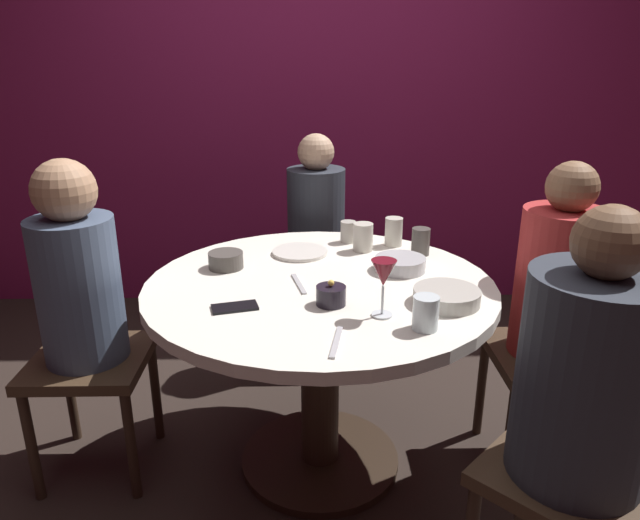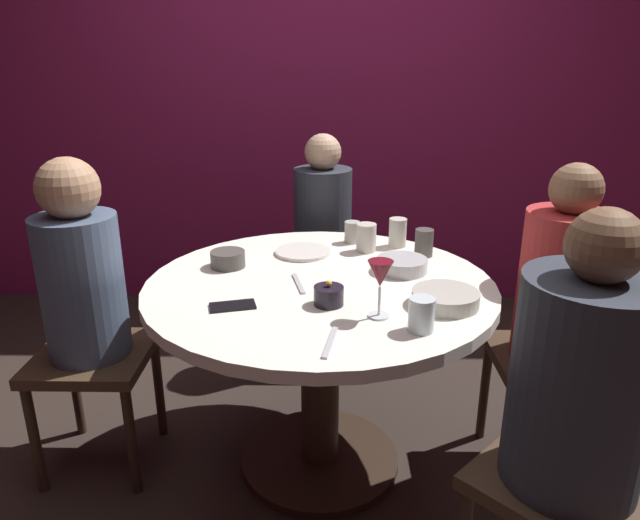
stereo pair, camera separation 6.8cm
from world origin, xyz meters
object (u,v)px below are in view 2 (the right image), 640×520
at_px(seated_diner_front_right, 580,391).
at_px(bowl_small_white, 445,298).
at_px(seated_diner_right, 560,293).
at_px(cell_phone, 233,306).
at_px(wine_glass, 380,276).
at_px(cup_by_left_diner, 398,233).
at_px(dining_table, 320,328).
at_px(cup_near_candle, 366,238).
at_px(candle_holder, 329,295).
at_px(seated_diner_back, 323,224).
at_px(cup_center_front, 352,232).
at_px(cup_far_edge, 422,315).
at_px(bowl_serving_large, 402,265).
at_px(dinner_plate, 303,252).
at_px(bowl_salad_center, 228,259).
at_px(seated_diner_left, 82,286).
at_px(cup_by_right_diner, 424,243).

xyz_separation_m(seated_diner_front_right, bowl_small_white, (-0.24, 0.44, 0.05)).
distance_m(seated_diner_right, cell_phone, 1.12).
height_order(wine_glass, cup_by_left_diner, wine_glass).
bearing_deg(dining_table, cup_near_candle, 61.98).
bearing_deg(bowl_small_white, cup_by_left_diner, 98.10).
xyz_separation_m(candle_holder, bowl_small_white, (0.36, -0.00, -0.01)).
xyz_separation_m(seated_diner_back, cup_center_front, (0.13, -0.44, 0.09)).
height_order(seated_diner_front_right, cell_phone, seated_diner_front_right).
distance_m(wine_glass, cup_by_left_diner, 0.69).
relative_size(seated_diner_back, wine_glass, 6.47).
bearing_deg(wine_glass, cup_far_edge, -39.23).
bearing_deg(bowl_serving_large, dining_table, -159.72).
relative_size(seated_diner_front_right, cell_phone, 8.40).
height_order(wine_glass, bowl_small_white, wine_glass).
bearing_deg(dinner_plate, bowl_serving_large, -27.68).
relative_size(seated_diner_back, bowl_small_white, 5.45).
bearing_deg(cup_far_edge, candle_holder, 145.88).
xyz_separation_m(bowl_serving_large, cup_by_left_diner, (0.02, 0.29, 0.03)).
bearing_deg(bowl_salad_center, cup_far_edge, -39.13).
distance_m(seated_diner_back, cup_near_candle, 0.59).
relative_size(seated_diner_left, seated_diner_front_right, 1.00).
distance_m(seated_diner_right, seated_diner_front_right, 0.66).
height_order(seated_diner_left, candle_holder, seated_diner_left).
distance_m(seated_diner_back, seated_diner_front_right, 1.65).
xyz_separation_m(candle_holder, dinner_plate, (-0.10, 0.49, -0.02)).
xyz_separation_m(cell_phone, cup_center_front, (0.39, 0.66, 0.04)).
bearing_deg(candle_holder, seated_diner_back, 91.60).
height_order(seated_diner_back, seated_diner_right, seated_diner_right).
bearing_deg(cup_by_left_diner, wine_glass, -100.82).
bearing_deg(dinner_plate, seated_diner_back, 82.99).
height_order(seated_diner_right, cup_near_candle, seated_diner_right).
bearing_deg(cup_by_left_diner, seated_diner_right, -37.56).
relative_size(cup_by_left_diner, cup_far_edge, 1.17).
distance_m(dining_table, dinner_plate, 0.36).
xyz_separation_m(wine_glass, bowl_serving_large, (0.11, 0.38, -0.10)).
xyz_separation_m(dining_table, cell_phone, (-0.27, -0.21, 0.18)).
bearing_deg(cup_near_candle, seated_diner_right, -27.22).
xyz_separation_m(dining_table, bowl_small_white, (0.39, -0.19, 0.20)).
xyz_separation_m(seated_diner_right, cup_far_edge, (-0.54, -0.37, 0.08)).
bearing_deg(seated_diner_right, seated_diner_front_right, 73.01).
height_order(bowl_salad_center, cup_center_front, cup_center_front).
distance_m(bowl_salad_center, cup_center_front, 0.56).
bearing_deg(cup_near_candle, bowl_salad_center, -160.12).
height_order(seated_diner_left, seated_diner_right, seated_diner_left).
bearing_deg(dinner_plate, cup_by_right_diner, -2.13).
xyz_separation_m(wine_glass, cell_phone, (-0.45, 0.06, -0.12)).
bearing_deg(dining_table, seated_diner_right, 0.00).
distance_m(cell_phone, cup_far_edge, 0.58).
bearing_deg(seated_diner_front_right, bowl_small_white, -16.43).
relative_size(bowl_salad_center, cup_center_front, 1.42).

